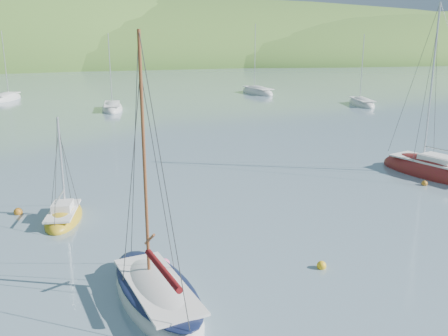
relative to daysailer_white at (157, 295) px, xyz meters
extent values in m
plane|color=slate|center=(5.67, 0.01, -0.23)|extent=(700.00, 700.00, 0.00)
ellipsoid|color=#3D762D|center=(5.67, 170.01, -0.23)|extent=(440.00, 110.00, 44.00)
ellipsoid|color=#3D762D|center=(95.67, 160.01, -0.23)|extent=(240.00, 100.00, 34.00)
ellipsoid|color=silver|center=(0.00, 0.01, -0.11)|extent=(3.68, 7.01, 1.63)
cube|color=silver|center=(0.02, -0.13, 0.47)|extent=(2.79, 5.45, 0.10)
cylinder|color=brown|center=(-0.16, 0.79, 4.88)|extent=(0.12, 0.12, 8.89)
ellipsoid|color=#111937|center=(0.00, 0.01, 0.37)|extent=(3.63, 6.94, 0.28)
cylinder|color=#630F11|center=(0.15, -0.78, 1.38)|extent=(0.85, 3.19, 0.24)
ellipsoid|color=maroon|center=(20.54, 11.55, -0.06)|extent=(5.36, 8.80, 2.29)
cube|color=silver|center=(20.60, 11.39, 0.74)|extent=(4.09, 6.83, 0.10)
cylinder|color=silver|center=(20.23, 12.50, 5.90)|extent=(0.12, 0.12, 10.40)
cube|color=silver|center=(20.60, 11.39, 0.98)|extent=(2.22, 2.70, 0.42)
ellipsoid|color=gold|center=(-3.59, 9.42, -0.14)|extent=(2.38, 4.61, 1.20)
cube|color=silver|center=(-3.61, 9.33, 0.30)|extent=(1.79, 3.59, 0.10)
cylinder|color=silver|center=(-3.52, 9.94, 2.68)|extent=(0.12, 0.12, 4.84)
cube|color=silver|center=(-3.61, 9.33, 0.54)|extent=(1.12, 1.36, 0.42)
cylinder|color=silver|center=(-3.67, 8.90, 1.21)|extent=(0.40, 2.10, 0.09)
ellipsoid|color=silver|center=(0.75, 47.72, -0.09)|extent=(2.97, 7.30, 1.95)
cube|color=silver|center=(0.74, 47.58, 0.60)|extent=(2.23, 5.69, 0.10)
cylinder|color=silver|center=(0.81, 48.58, 4.85)|extent=(0.12, 0.12, 8.58)
ellipsoid|color=silver|center=(24.06, 59.64, -0.07)|extent=(4.41, 8.63, 2.24)
cube|color=silver|center=(24.09, 59.48, 0.72)|extent=(3.34, 6.71, 0.10)
cylinder|color=silver|center=(23.87, 60.61, 5.61)|extent=(0.12, 0.12, 9.87)
ellipsoid|color=silver|center=(-13.63, 61.53, -0.08)|extent=(4.89, 7.83, 2.02)
cube|color=silver|center=(-13.68, 61.40, 0.63)|extent=(3.73, 6.08, 0.10)
cylinder|color=silver|center=(-13.34, 62.37, 5.02)|extent=(0.12, 0.12, 8.87)
ellipsoid|color=silver|center=(33.38, 43.53, -0.09)|extent=(3.73, 7.38, 1.92)
cube|color=silver|center=(33.35, 43.39, 0.59)|extent=(2.82, 5.74, 0.10)
cylinder|color=silver|center=(33.54, 44.36, 4.78)|extent=(0.12, 0.12, 8.45)
sphere|color=yellow|center=(6.94, 0.85, -0.11)|extent=(0.39, 0.39, 0.39)
sphere|color=pink|center=(0.66, 2.66, -0.11)|extent=(0.50, 0.50, 0.50)
sphere|color=orange|center=(18.45, 9.81, -0.11)|extent=(0.37, 0.37, 0.37)
sphere|color=orange|center=(-6.00, 10.93, -0.11)|extent=(0.46, 0.46, 0.46)
camera|label=1|loc=(-1.84, -16.30, 9.20)|focal=40.00mm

